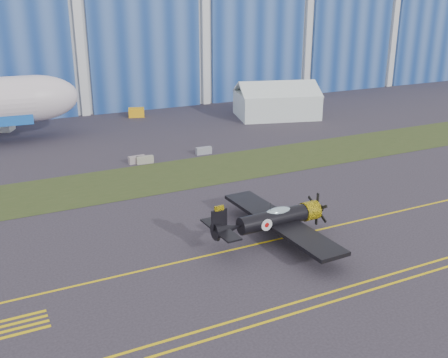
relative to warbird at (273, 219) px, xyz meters
name	(u,v)px	position (x,y,z in m)	size (l,w,h in m)	color
ground	(211,225)	(-3.29, 4.84, -1.83)	(260.00, 260.00, 0.00)	#36313C
grass_median	(157,177)	(-3.29, 18.84, -1.81)	(260.00, 10.00, 0.02)	#475128
hangar	(53,17)	(-3.29, 76.63, 13.13)	(220.00, 45.70, 30.00)	silver
taxiway_centreline	(238,248)	(-3.29, -0.16, -1.82)	(200.00, 0.20, 0.02)	yellow
edge_line_near	(308,309)	(-3.29, -9.66, -1.82)	(80.00, 0.20, 0.02)	yellow
edge_line_far	(299,301)	(-3.29, -8.66, -1.82)	(80.00, 0.20, 0.02)	yellow
warbird	(273,219)	(0.00, 0.00, 0.00)	(12.17, 14.52, 4.20)	black
tent	(277,99)	(24.55, 39.12, 1.14)	(14.82, 12.43, 5.94)	white
tug	(136,112)	(3.89, 49.15, -1.10)	(2.52, 1.57, 1.47)	#FFB215
barrier_a	(145,160)	(-2.85, 24.38, -1.38)	(2.00, 0.60, 0.90)	#9D9A8B
barrier_b	(137,160)	(-3.69, 24.89, -1.38)	(2.00, 0.60, 0.90)	#9B8C93
barrier_c	(204,151)	(5.00, 24.78, -1.38)	(2.00, 0.60, 0.90)	gray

